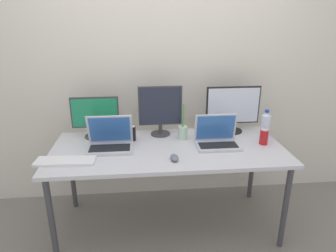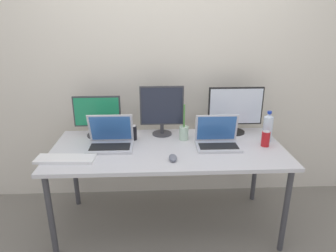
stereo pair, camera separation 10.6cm
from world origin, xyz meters
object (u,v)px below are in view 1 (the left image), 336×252
monitor_right (233,108)px  laptop_silver (110,141)px  work_desk (168,153)px  keyboard_main (65,161)px  monitor_left (95,117)px  monitor_center (160,109)px  bamboo_vase (183,132)px  soda_can_by_laptop (264,137)px  laptop_secondary (217,138)px  water_bottle (265,126)px  mouse_by_keyboard (174,158)px  soda_can_near_keyboard (132,133)px

monitor_right → laptop_silver: 1.11m
work_desk → keyboard_main: size_ratio=4.37×
monitor_left → monitor_center: (0.56, 0.00, 0.05)m
monitor_left → monitor_center: bearing=0.2°
monitor_center → bamboo_vase: bearing=-35.4°
monitor_right → keyboard_main: bearing=-159.9°
keyboard_main → bamboo_vase: bamboo_vase is taller
work_desk → monitor_left: bearing=154.6°
work_desk → laptop_silver: 0.47m
monitor_left → laptop_silver: size_ratio=1.13×
monitor_center → soda_can_by_laptop: size_ratio=3.45×
work_desk → laptop_secondary: 0.41m
water_bottle → bamboo_vase: size_ratio=0.84×
laptop_secondary → soda_can_by_laptop: (0.39, -0.02, 0.00)m
work_desk → laptop_secondary: bearing=0.8°
laptop_silver → keyboard_main: size_ratio=0.84×
water_bottle → monitor_center: bearing=168.2°
work_desk → laptop_silver: (-0.46, 0.03, 0.12)m
mouse_by_keyboard → soda_can_by_laptop: (0.76, 0.22, 0.04)m
laptop_secondary → water_bottle: bearing=12.3°
monitor_center → work_desk: bearing=-82.0°
keyboard_main → bamboo_vase: 0.97m
monitor_left → laptop_secondary: (0.99, -0.28, -0.13)m
monitor_right → mouse_by_keyboard: 0.82m
soda_can_near_keyboard → soda_can_by_laptop: bearing=-9.8°
soda_can_near_keyboard → soda_can_by_laptop: 1.09m
monitor_left → soda_can_near_keyboard: 0.35m
laptop_secondary → keyboard_main: laptop_secondary is taller
monitor_right → water_bottle: bearing=-41.1°
monitor_center → monitor_right: monitor_center is taller
monitor_center → monitor_right: bearing=1.5°
laptop_secondary → soda_can_near_keyboard: size_ratio=2.74×
work_desk → soda_can_by_laptop: 0.79m
soda_can_by_laptop → bamboo_vase: bearing=165.4°
soda_can_near_keyboard → water_bottle: bearing=-3.7°
laptop_silver → monitor_center: bearing=31.3°
monitor_left → soda_can_by_laptop: (1.38, -0.29, -0.12)m
keyboard_main → soda_can_near_keyboard: soda_can_near_keyboard is taller
monitor_center → keyboard_main: 0.89m
keyboard_main → soda_can_by_laptop: 1.55m
soda_can_by_laptop → laptop_secondary: bearing=177.5°
bamboo_vase → soda_can_near_keyboard: bearing=177.5°
laptop_silver → soda_can_near_keyboard: bearing=40.3°
monitor_left → laptop_secondary: 1.04m
laptop_secondary → bamboo_vase: (-0.26, 0.15, 0.01)m
soda_can_near_keyboard → soda_can_by_laptop: size_ratio=1.00×
water_bottle → soda_can_by_laptop: bearing=-115.5°
monitor_left → soda_can_near_keyboard: bearing=-19.5°
keyboard_main → soda_can_by_laptop: soda_can_by_laptop is taller
work_desk → mouse_by_keyboard: mouse_by_keyboard is taller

